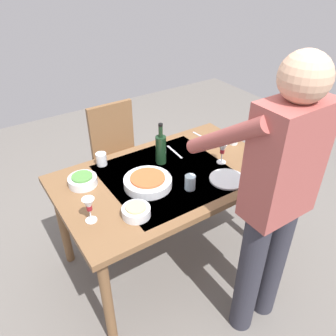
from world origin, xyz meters
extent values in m
plane|color=#66605B|center=(0.00, 0.00, 0.00)|extent=(6.00, 6.00, 0.00)
cube|color=brown|center=(0.00, 0.00, 0.74)|extent=(1.44, 0.89, 0.04)
cube|color=beige|center=(0.00, 0.00, 0.76)|extent=(0.79, 0.75, 0.00)
cylinder|color=brown|center=(-0.65, -0.37, 0.36)|extent=(0.06, 0.06, 0.72)
cylinder|color=brown|center=(0.65, -0.37, 0.36)|extent=(0.06, 0.06, 0.72)
cylinder|color=brown|center=(-0.65, 0.37, 0.36)|extent=(0.06, 0.06, 0.72)
cylinder|color=brown|center=(0.65, 0.37, 0.36)|extent=(0.06, 0.06, 0.72)
cube|color=#523019|center=(-0.03, -0.74, 0.45)|extent=(0.40, 0.40, 0.04)
cube|color=brown|center=(-0.03, -0.92, 0.70)|extent=(0.40, 0.04, 0.45)
cylinder|color=brown|center=(-0.20, -0.91, 0.23)|extent=(0.04, 0.04, 0.43)
cylinder|color=brown|center=(0.14, -0.91, 0.23)|extent=(0.04, 0.04, 0.43)
cylinder|color=brown|center=(-0.20, -0.57, 0.23)|extent=(0.04, 0.04, 0.43)
cylinder|color=brown|center=(0.14, -0.57, 0.23)|extent=(0.04, 0.04, 0.43)
cylinder|color=#2D2D38|center=(-0.08, 0.72, 0.44)|extent=(0.14, 0.14, 0.88)
cylinder|color=#2D2D38|center=(-0.28, 0.72, 0.44)|extent=(0.14, 0.14, 0.88)
cube|color=#9E4C47|center=(-0.18, 0.72, 1.18)|extent=(0.36, 0.20, 0.60)
sphere|color=tan|center=(-0.18, 0.72, 1.58)|extent=(0.22, 0.22, 0.22)
cylinder|color=#9E4C47|center=(0.00, 0.49, 1.25)|extent=(0.08, 0.52, 0.40)
cylinder|color=#9E4C47|center=(-0.35, 0.49, 1.25)|extent=(0.08, 0.52, 0.40)
cylinder|color=black|center=(-0.04, -0.15, 0.86)|extent=(0.07, 0.07, 0.20)
cylinder|color=black|center=(-0.04, -0.15, 1.00)|extent=(0.03, 0.03, 0.08)
cylinder|color=black|center=(-0.04, -0.15, 1.05)|extent=(0.03, 0.03, 0.02)
cylinder|color=white|center=(0.59, 0.14, 0.76)|extent=(0.06, 0.06, 0.01)
cylinder|color=white|center=(0.59, 0.14, 0.80)|extent=(0.01, 0.01, 0.07)
cone|color=white|center=(0.59, 0.14, 0.87)|extent=(0.07, 0.07, 0.07)
cylinder|color=maroon|center=(0.59, 0.14, 0.85)|extent=(0.03, 0.03, 0.03)
cylinder|color=white|center=(-0.39, 0.08, 0.76)|extent=(0.06, 0.06, 0.01)
cylinder|color=white|center=(-0.39, 0.08, 0.80)|extent=(0.01, 0.01, 0.07)
cone|color=white|center=(-0.39, 0.08, 0.87)|extent=(0.07, 0.07, 0.07)
cylinder|color=maroon|center=(-0.39, 0.08, 0.85)|extent=(0.03, 0.03, 0.03)
cylinder|color=silver|center=(-0.03, 0.20, 0.80)|extent=(0.07, 0.07, 0.09)
cylinder|color=silver|center=(-0.64, -0.07, 0.81)|extent=(0.06, 0.06, 0.10)
cylinder|color=silver|center=(0.31, -0.35, 0.80)|extent=(0.07, 0.07, 0.09)
cylinder|color=silver|center=(0.17, 0.04, 0.79)|extent=(0.30, 0.30, 0.05)
cylinder|color=#C6562D|center=(0.17, 0.04, 0.81)|extent=(0.22, 0.22, 0.03)
cylinder|color=silver|center=(0.51, -0.20, 0.79)|extent=(0.18, 0.18, 0.05)
cylinder|color=#4C843D|center=(0.51, -0.20, 0.81)|extent=(0.13, 0.13, 0.03)
cylinder|color=silver|center=(0.37, 0.24, 0.79)|extent=(0.16, 0.16, 0.05)
cylinder|color=tan|center=(0.37, 0.24, 0.81)|extent=(0.12, 0.12, 0.03)
cylinder|color=silver|center=(-0.28, 0.26, 0.76)|extent=(0.23, 0.23, 0.01)
cube|color=silver|center=(-0.20, -0.21, 0.76)|extent=(0.03, 0.20, 0.00)
cube|color=silver|center=(-0.50, -0.29, 0.76)|extent=(0.03, 0.18, 0.00)
camera|label=1|loc=(1.01, 1.52, 2.02)|focal=36.12mm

